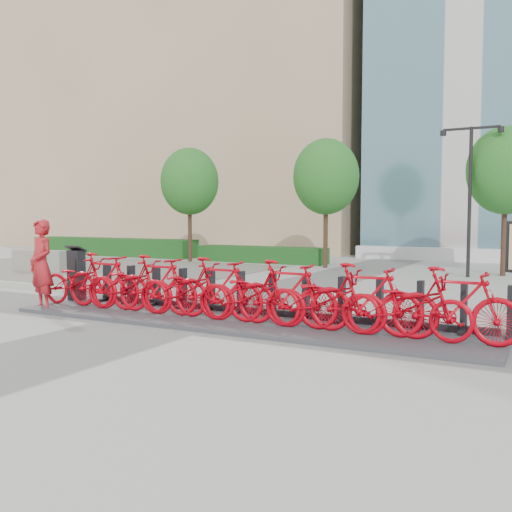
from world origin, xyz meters
The scene contains 26 objects.
ground centered at (0.00, 0.00, 0.00)m, with size 120.00×120.00×0.00m, color #AAA9A0.
tan_building centered at (-16.00, 26.00, 15.00)m, with size 26.00×16.00×30.00m, color tan.
gravel_patch centered at (-10.00, 7.00, 0.01)m, with size 14.00×14.00×0.00m, color #71695B.
hedge_a centered at (-14.00, 13.50, 0.45)m, with size 10.00×1.40×0.90m, color #18511D.
hedge_b centered at (-5.00, 13.20, 0.35)m, with size 6.00×1.20×0.70m, color #18511D.
tree_0 centered at (-8.00, 12.00, 3.59)m, with size 2.60×2.60×5.10m.
tree_1 centered at (-1.50, 12.00, 3.59)m, with size 2.60×2.60×5.10m.
tree_2 centered at (5.00, 12.00, 3.59)m, with size 2.60×2.60×5.10m.
streetlamp centered at (4.00, 11.00, 3.13)m, with size 2.00×0.20×5.00m.
dock_pad centered at (1.30, 0.30, 0.04)m, with size 9.60×2.40×0.08m, color #414246.
dock_rail_posts centered at (1.72, 0.77, 0.51)m, with size 8.74×0.50×0.85m, color black, non-canonical shape.
bike_0 centered at (-2.60, -0.05, 0.61)m, with size 0.71×2.03×1.07m, color #AF010F.
bike_1 centered at (-1.88, -0.05, 0.67)m, with size 0.56×1.97×1.18m, color #AF010F.
bike_2 centered at (-1.16, -0.05, 0.61)m, with size 0.71×2.03×1.07m, color #AF010F.
bike_3 centered at (-0.44, -0.05, 0.67)m, with size 0.56×1.97×1.18m, color #AF010F.
bike_4 centered at (0.28, -0.05, 0.61)m, with size 0.71×2.03×1.07m, color #AF010F.
bike_5 centered at (1.00, -0.05, 0.67)m, with size 0.56×1.97×1.18m, color #AF010F.
bike_6 centered at (1.72, -0.05, 0.61)m, with size 0.71×2.03×1.07m, color #AF010F.
bike_7 centered at (2.44, -0.05, 0.67)m, with size 0.56×1.97×1.18m, color #AF010F.
bike_8 centered at (3.16, -0.05, 0.61)m, with size 0.71×2.03×1.07m, color #AF010F.
bike_9 centered at (3.88, -0.05, 0.67)m, with size 0.56×1.97×1.18m, color #AF010F.
bike_10 centered at (4.60, -0.05, 0.61)m, with size 0.71×2.03×1.07m, color #AF010F.
bike_11 centered at (5.32, -0.05, 0.67)m, with size 0.56×1.97×1.18m, color #AF010F.
kiosk centered at (-3.31, 0.58, 0.70)m, with size 0.42×0.37×1.29m.
worker_red centered at (-3.24, -0.50, 0.99)m, with size 0.72×0.47×1.98m, color #AE1A21.
jersey_barrier centered at (-10.31, 5.61, 0.39)m, with size 2.03×0.55×0.78m, color gray.
Camera 1 is at (6.72, -9.18, 2.05)m, focal length 40.00 mm.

